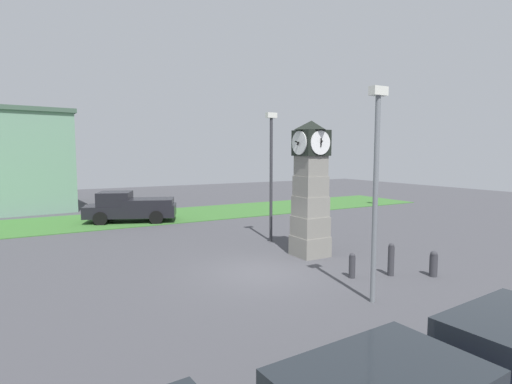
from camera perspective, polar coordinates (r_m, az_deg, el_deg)
name	(u,v)px	position (r m, az deg, el deg)	size (l,w,h in m)	color
ground_plane	(261,272)	(14.17, 0.76, -11.42)	(76.22, 76.22, 0.00)	#424247
clock_tower	(311,191)	(16.08, 7.80, 0.14)	(1.49, 1.47, 5.42)	gray
bollard_near_tower	(434,263)	(14.88, 24.03, -9.30)	(0.26, 0.26, 0.88)	#333338
bollard_mid_row	(391,259)	(14.42, 18.73, -9.06)	(0.21, 0.21, 1.12)	#333338
bollard_far_row	(352,265)	(13.85, 13.57, -10.13)	(0.21, 0.21, 0.85)	#333338
pickup_truck	(131,207)	(25.14, -17.48, -2.04)	(5.58, 3.75, 1.85)	black
pedestrian_near_bench	(374,193)	(34.02, 16.56, -0.18)	(0.45, 0.45, 1.56)	#3F3F47
street_lamp_near_road	(376,179)	(11.28, 16.75, 1.78)	(0.50, 0.24, 5.90)	slate
street_lamp_far_side	(271,167)	(18.56, 2.18, 3.54)	(0.50, 0.24, 5.99)	#333338
grass_verge_far	(127,219)	(26.51, -17.93, -3.66)	(45.73, 6.40, 0.04)	#386B2D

